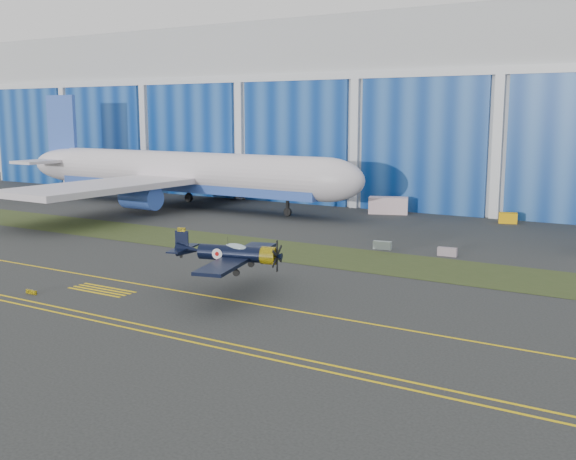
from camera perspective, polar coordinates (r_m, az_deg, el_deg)
The scene contains 15 objects.
ground at distance 54.61m, azimuth 4.17°, elevation -5.72°, with size 260.00×260.00×0.00m, color #323433.
grass_median at distance 67.04m, azimuth 9.60°, elevation -2.91°, with size 260.00×10.00×0.02m, color #475128.
hangar at distance 121.15m, azimuth 20.02°, elevation 9.35°, with size 220.00×45.70×30.00m.
taxiway_centreline at distance 50.36m, azimuth 1.58°, elevation -7.02°, with size 200.00×0.20×0.02m, color yellow.
edge_line_near at distance 42.75m, azimuth -4.79°, elevation -10.14°, with size 80.00×0.20×0.02m, color yellow.
edge_line_far at distance 43.52m, azimuth -4.01°, elevation -9.77°, with size 80.00×0.20×0.02m, color yellow.
hold_short_ladder at distance 58.83m, azimuth -15.48°, elevation -4.91°, with size 6.00×2.40×0.02m, color yellow, non-canonical shape.
guard_board_left at distance 59.30m, azimuth -20.91°, elevation -4.93°, with size 1.20×0.15×0.35m, color yellow.
warbird at distance 55.16m, azimuth -4.82°, elevation -1.97°, with size 13.11×14.71×3.75m.
jetliner at distance 108.83m, azimuth -8.93°, elevation 8.49°, with size 72.59×62.05×24.83m.
shipping_container at distance 101.20m, azimuth 8.49°, elevation 2.07°, with size 5.73×2.29×2.48m, color silver.
tug at distance 96.17m, azimuth 18.12°, elevation 0.97°, with size 2.41×1.50×1.40m, color #FFB40C.
cart at distance 125.20m, azimuth -12.43°, elevation 3.10°, with size 1.98×1.19×1.19m, color silver.
barrier_a at distance 74.30m, azimuth 7.99°, elevation -1.29°, with size 2.00×0.60×0.90m, color #8E9F99.
barrier_b at distance 72.04m, azimuth 13.34°, elevation -1.81°, with size 2.00×0.60×0.90m, color gray.
Camera 1 is at (23.65, -47.04, 14.50)m, focal length 42.00 mm.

